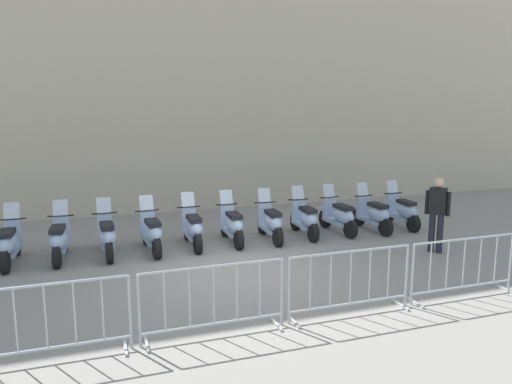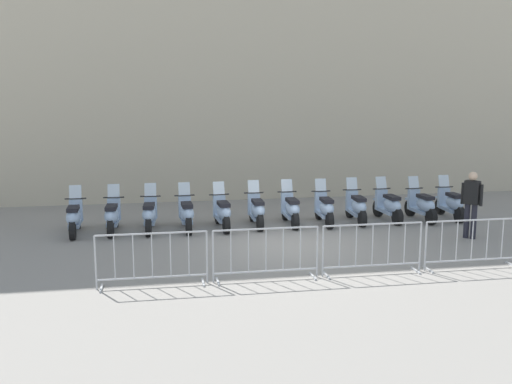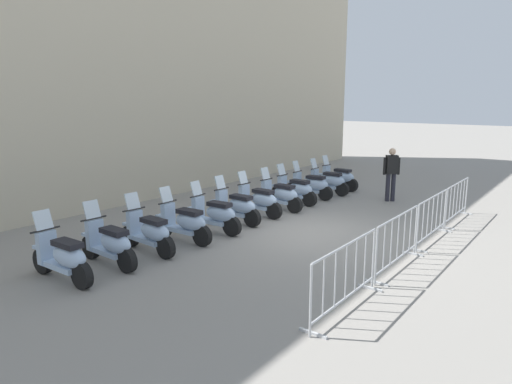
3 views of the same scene
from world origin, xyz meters
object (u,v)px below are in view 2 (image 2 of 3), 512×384
at_px(motorcycle_2, 150,215).
at_px(motorcycle_9, 389,206).
at_px(motorcycle_8, 357,207).
at_px(barrier_segment_3, 472,244).
at_px(motorcycle_11, 451,204).
at_px(barrier_segment_2, 372,249).
at_px(motorcycle_1, 112,217).
at_px(motorcycle_6, 291,210).
at_px(barrier_segment_0, 152,260).
at_px(motorcycle_4, 223,213).
at_px(motorcycle_5, 257,211).
at_px(motorcycle_10, 422,206).
at_px(motorcycle_7, 325,209).
at_px(barrier_segment_1, 266,254).
at_px(officer_near_row_end, 471,201).
at_px(motorcycle_3, 187,214).
at_px(motorcycle_0, 74,218).

bearing_deg(motorcycle_2, motorcycle_9, 6.67).
xyz_separation_m(motorcycle_8, barrier_segment_3, (1.38, -4.46, 0.07)).
relative_size(motorcycle_11, barrier_segment_2, 0.81).
bearing_deg(motorcycle_1, motorcycle_6, 6.68).
relative_size(barrier_segment_2, barrier_segment_3, 1.00).
bearing_deg(motorcycle_1, barrier_segment_0, -70.79).
bearing_deg(motorcycle_8, motorcycle_4, -172.18).
bearing_deg(motorcycle_5, motorcycle_6, 6.35).
bearing_deg(motorcycle_1, motorcycle_10, 5.83).
relative_size(motorcycle_5, barrier_segment_2, 0.81).
relative_size(motorcycle_9, barrier_segment_0, 0.81).
xyz_separation_m(motorcycle_4, motorcycle_9, (4.85, 0.65, 0.00)).
xyz_separation_m(motorcycle_7, barrier_segment_1, (-2.10, -4.74, 0.07)).
xyz_separation_m(motorcycle_10, officer_near_row_end, (0.50, -2.09, 0.53)).
bearing_deg(motorcycle_1, officer_near_row_end, -7.34).
distance_m(motorcycle_1, motorcycle_11, 9.78).
distance_m(motorcycle_6, motorcycle_8, 1.95).
bearing_deg(motorcycle_5, barrier_segment_2, -64.62).
relative_size(motorcycle_6, barrier_segment_3, 0.81).
xyz_separation_m(motorcycle_5, officer_near_row_end, (5.38, -1.65, 0.53)).
distance_m(motorcycle_3, barrier_segment_0, 4.57).
bearing_deg(barrier_segment_3, officer_near_row_end, 66.26).
bearing_deg(barrier_segment_1, barrier_segment_3, 5.99).
bearing_deg(barrier_segment_1, motorcycle_6, 76.64).
bearing_deg(motorcycle_4, motorcycle_11, 6.98).
xyz_separation_m(motorcycle_0, motorcycle_5, (4.85, 0.57, 0.00)).
bearing_deg(motorcycle_4, barrier_segment_1, -79.56).
bearing_deg(barrier_segment_1, motorcycle_8, 58.14).
xyz_separation_m(motorcycle_5, barrier_segment_1, (-0.15, -4.60, 0.07)).
bearing_deg(motorcycle_11, barrier_segment_1, -138.87).
relative_size(motorcycle_5, motorcycle_9, 1.00).
relative_size(motorcycle_1, motorcycle_9, 1.00).
relative_size(motorcycle_1, motorcycle_11, 1.00).
distance_m(motorcycle_7, barrier_segment_0, 6.58).
bearing_deg(barrier_segment_2, motorcycle_9, 69.25).
height_order(motorcycle_1, barrier_segment_0, motorcycle_1).
height_order(motorcycle_3, barrier_segment_2, motorcycle_3).
bearing_deg(motorcycle_1, motorcycle_2, 6.19).
xyz_separation_m(motorcycle_1, motorcycle_3, (1.95, 0.18, 0.00)).
bearing_deg(barrier_segment_2, motorcycle_11, 52.99).
distance_m(motorcycle_0, motorcycle_2, 1.95).
relative_size(motorcycle_2, motorcycle_3, 1.00).
xyz_separation_m(motorcycle_0, motorcycle_1, (0.97, 0.11, 0.00)).
distance_m(motorcycle_10, barrier_segment_3, 4.61).
xyz_separation_m(motorcycle_0, officer_near_row_end, (10.23, -1.08, 0.53)).
bearing_deg(motorcycle_7, motorcycle_0, -174.00).
height_order(motorcycle_1, motorcycle_7, same).
height_order(motorcycle_0, motorcycle_2, same).
relative_size(motorcycle_3, motorcycle_11, 1.00).
relative_size(motorcycle_0, barrier_segment_1, 0.81).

